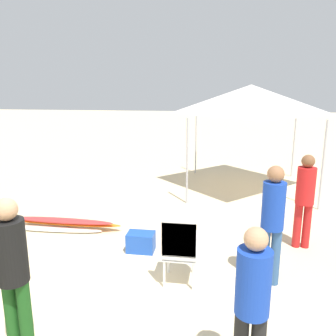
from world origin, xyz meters
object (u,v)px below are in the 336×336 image
Objects in this scene: lifeguard_near_center at (252,299)px; lifeguard_near_right at (305,195)px; cooler_box at (141,242)px; lifeguard_far_right at (13,267)px; lifeguard_near_left at (273,217)px; surfboard_pile at (60,224)px; stacked_plastic_chairs at (180,244)px; popup_canopy at (251,99)px.

lifeguard_near_right is at bearing 69.37° from lifeguard_near_center.
lifeguard_near_right is 3.02m from cooler_box.
lifeguard_far_right is at bearing -139.41° from lifeguard_near_right.
lifeguard_far_right is (-3.61, -3.09, 0.03)m from lifeguard_near_right.
surfboard_pile is at bearing 160.57° from lifeguard_near_left.
stacked_plastic_chairs is at bearing 44.73° from lifeguard_far_right.
lifeguard_near_right reaches higher than surfboard_pile.
lifeguard_far_right is at bearing 178.25° from lifeguard_near_center.
lifeguard_far_right is 0.55× the size of popup_canopy.
lifeguard_near_left is 2.38m from cooler_box.
popup_canopy is (0.05, 5.01, 1.49)m from lifeguard_near_left.
surfboard_pile is at bearing 109.06° from lifeguard_far_right.
surfboard_pile is at bearing -137.88° from popup_canopy.
surfboard_pile is 1.50× the size of lifeguard_near_center.
stacked_plastic_chairs is 1.37m from lifeguard_near_left.
stacked_plastic_chairs is 3.16m from surfboard_pile.
lifeguard_near_left reaches higher than lifeguard_far_right.
lifeguard_near_right reaches higher than cooler_box.
popup_canopy is at bearing 42.12° from surfboard_pile.
stacked_plastic_chairs is 0.45× the size of surfboard_pile.
lifeguard_near_right is at bearing -1.03° from surfboard_pile.
lifeguard_near_right is (4.71, -0.08, 0.87)m from surfboard_pile.
stacked_plastic_chairs is at bearing -31.43° from surfboard_pile.
popup_canopy is at bearing 63.49° from cooler_box.
stacked_plastic_chairs is 0.62× the size of lifeguard_near_left.
popup_canopy is 6.71× the size of cooler_box.
lifeguard_near_left is (3.96, -1.40, 0.92)m from surfboard_pile.
popup_canopy reaches higher than cooler_box.
lifeguard_near_center is at bearing -42.76° from surfboard_pile.
lifeguard_far_right is at bearing -113.15° from popup_canopy.
lifeguard_far_right is (-2.86, -1.78, -0.02)m from lifeguard_near_left.
lifeguard_near_center is 0.93× the size of lifeguard_far_right.
stacked_plastic_chairs is 0.68× the size of lifeguard_near_center.
lifeguard_near_center is 3.16m from cooler_box.
popup_canopy is at bearing 66.85° from lifeguard_far_right.
lifeguard_near_left is 1.01× the size of lifeguard_far_right.
lifeguard_far_right is (-1.56, -1.55, 0.37)m from stacked_plastic_chairs.
cooler_box is at bearing -19.94° from surfboard_pile.
lifeguard_near_left is at bearing -18.97° from cooler_box.
stacked_plastic_chairs is at bearing 117.71° from lifeguard_near_center.
lifeguard_far_right reaches higher than lifeguard_near_right.
lifeguard_far_right reaches higher than surfboard_pile.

